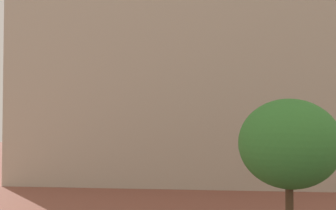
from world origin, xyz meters
name	(u,v)px	position (x,y,z in m)	size (l,w,h in m)	color
landmark_building	(196,36)	(0.40, 31.02, 11.80)	(27.23, 10.71, 37.37)	#B2A893
tree_curb_far	(289,144)	(4.00, 13.78, 4.08)	(3.58, 3.58, 5.71)	#4C3823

